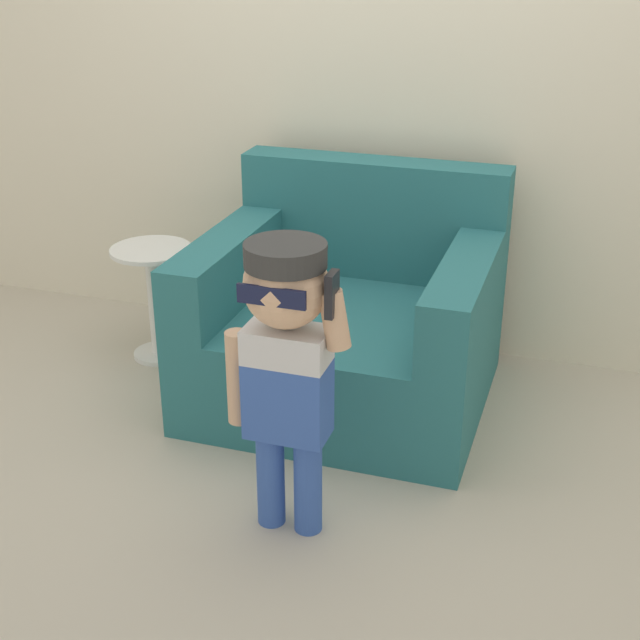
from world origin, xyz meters
TOP-DOWN VIEW (x-y plane):
  - ground_plane at (0.00, 0.00)m, footprint 10.00×10.00m
  - wall_back at (0.00, 0.69)m, footprint 10.00×0.05m
  - armchair at (0.05, 0.11)m, footprint 1.12×1.00m
  - person_child at (0.12, -0.79)m, footprint 0.39×0.30m
  - side_table at (-0.85, 0.17)m, footprint 0.35×0.35m

SIDE VIEW (x-z plane):
  - ground_plane at x=0.00m, z-range 0.00..0.00m
  - side_table at x=-0.85m, z-range 0.05..0.56m
  - armchair at x=0.05m, z-range -0.13..0.76m
  - person_child at x=0.12m, z-range 0.16..1.12m
  - wall_back at x=0.00m, z-range 0.00..2.60m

